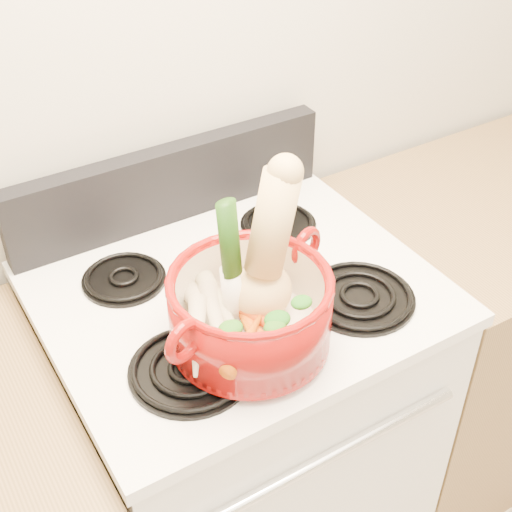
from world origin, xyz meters
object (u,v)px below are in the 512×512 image
leek (232,264)px  dutch_oven (250,311)px  squash (262,250)px  stove_body (241,439)px

leek → dutch_oven: bearing=-82.3°
squash → leek: 0.06m
stove_body → leek: (-0.08, -0.13, 0.67)m
stove_body → dutch_oven: bearing=-112.2°
stove_body → squash: (-0.02, -0.13, 0.68)m
dutch_oven → leek: leek is taller
stove_body → leek: 0.69m
stove_body → dutch_oven: (-0.07, -0.16, 0.58)m
stove_body → squash: bearing=-100.3°
stove_body → dutch_oven: size_ratio=3.16×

